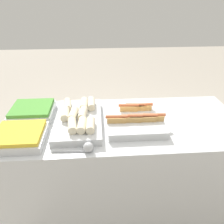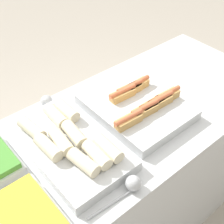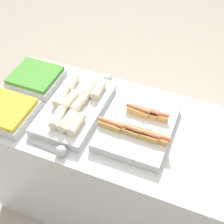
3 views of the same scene
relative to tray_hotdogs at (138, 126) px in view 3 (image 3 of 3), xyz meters
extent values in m
plane|color=#ADA393|center=(-0.07, 0.00, -0.94)|extent=(12.00, 12.00, 0.00)
cube|color=silver|center=(-0.07, 0.00, -0.49)|extent=(1.66, 0.71, 0.90)
cube|color=silver|center=(0.00, 0.00, -0.01)|extent=(0.37, 0.46, 0.05)
cube|color=tan|center=(0.07, -0.07, 0.03)|extent=(0.12, 0.05, 0.04)
cylinder|color=#D66B42|center=(0.07, -0.07, 0.05)|extent=(0.14, 0.03, 0.02)
cube|color=tan|center=(-0.13, -0.07, 0.03)|extent=(0.12, 0.05, 0.04)
cylinder|color=#D66B42|center=(-0.13, -0.07, 0.05)|extent=(0.14, 0.03, 0.02)
cube|color=tan|center=(0.02, 0.08, 0.03)|extent=(0.13, 0.05, 0.04)
cylinder|color=#D66B42|center=(0.02, 0.08, 0.05)|extent=(0.14, 0.03, 0.02)
cube|color=tan|center=(-0.03, -0.07, 0.03)|extent=(0.12, 0.05, 0.04)
cylinder|color=#D66B42|center=(-0.03, -0.07, 0.05)|extent=(0.14, 0.03, 0.02)
cube|color=tan|center=(0.02, -0.07, 0.03)|extent=(0.12, 0.04, 0.04)
cylinder|color=#D66B42|center=(0.02, -0.07, 0.05)|extent=(0.14, 0.02, 0.02)
cube|color=tan|center=(0.07, 0.08, 0.03)|extent=(0.12, 0.05, 0.04)
cylinder|color=#D66B42|center=(0.07, 0.08, 0.05)|extent=(0.14, 0.03, 0.02)
cube|color=tan|center=(-0.03, 0.08, 0.03)|extent=(0.12, 0.05, 0.04)
cylinder|color=#D66B42|center=(-0.03, 0.08, 0.05)|extent=(0.14, 0.03, 0.02)
cube|color=tan|center=(0.12, -0.07, 0.03)|extent=(0.12, 0.05, 0.04)
cylinder|color=#D66B42|center=(0.12, -0.07, 0.05)|extent=(0.14, 0.03, 0.02)
cube|color=silver|center=(-0.38, 0.00, -0.01)|extent=(0.30, 0.53, 0.05)
cylinder|color=beige|center=(-0.35, -0.14, 0.04)|extent=(0.06, 0.13, 0.05)
cylinder|color=beige|center=(-0.29, -0.14, 0.04)|extent=(0.05, 0.13, 0.05)
cylinder|color=beige|center=(-0.46, 0.14, 0.04)|extent=(0.07, 0.14, 0.05)
cylinder|color=beige|center=(-0.35, 0.14, 0.04)|extent=(0.06, 0.13, 0.05)
cylinder|color=beige|center=(-0.41, -0.14, 0.04)|extent=(0.07, 0.14, 0.05)
cylinder|color=beige|center=(-0.41, 0.01, 0.04)|extent=(0.07, 0.14, 0.05)
cylinder|color=beige|center=(-0.35, 0.00, 0.04)|extent=(0.06, 0.14, 0.05)
cylinder|color=beige|center=(-0.29, 0.14, 0.04)|extent=(0.05, 0.13, 0.05)
cylinder|color=beige|center=(-0.47, 0.01, 0.04)|extent=(0.06, 0.13, 0.05)
cube|color=silver|center=(-0.72, -0.18, -0.01)|extent=(0.30, 0.28, 0.05)
cube|color=gold|center=(-0.72, -0.18, 0.03)|extent=(0.27, 0.25, 0.02)
cube|color=silver|center=(-0.72, 0.14, -0.01)|extent=(0.30, 0.28, 0.05)
cube|color=#4C9338|center=(-0.72, 0.14, 0.03)|extent=(0.27, 0.25, 0.02)
cylinder|color=#B2B5BA|center=(-0.41, -0.30, -0.03)|extent=(0.20, 0.02, 0.01)
sphere|color=#B2B5BA|center=(-0.31, -0.30, -0.01)|extent=(0.06, 0.06, 0.06)
cylinder|color=#B2B5BA|center=(-0.41, 0.30, -0.03)|extent=(0.22, 0.01, 0.01)
sphere|color=#B2B5BA|center=(-0.30, 0.30, -0.01)|extent=(0.06, 0.06, 0.06)
camera|label=1|loc=(-0.24, -1.27, 0.77)|focal=35.00mm
camera|label=2|loc=(-0.80, -0.76, 0.93)|focal=50.00mm
camera|label=3|loc=(0.28, -1.07, 1.26)|focal=50.00mm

